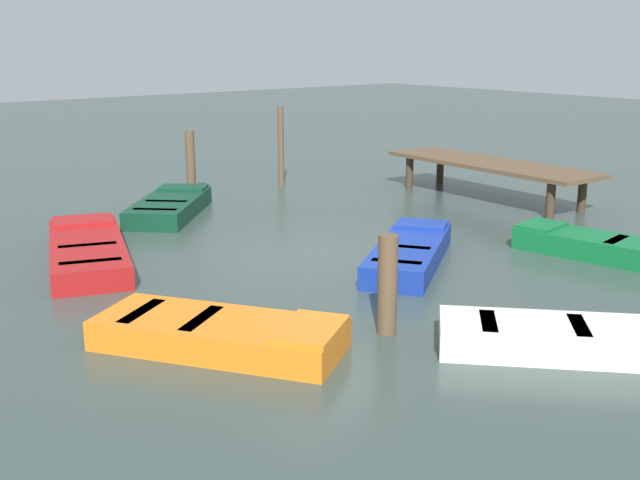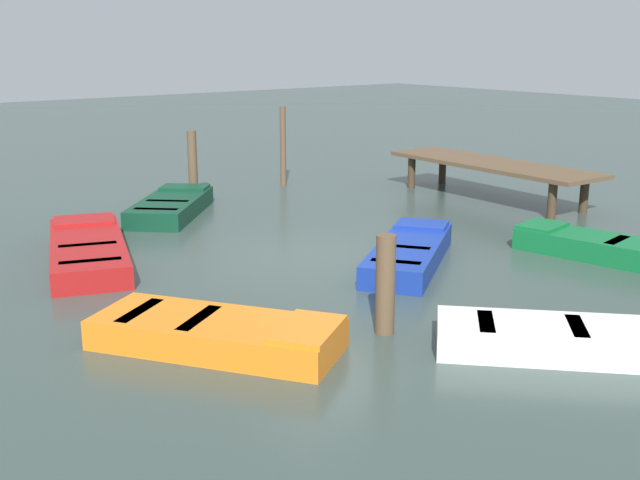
{
  "view_description": "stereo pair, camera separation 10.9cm",
  "coord_description": "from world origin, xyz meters",
  "px_view_note": "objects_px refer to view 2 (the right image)",
  "views": [
    {
      "loc": [
        10.85,
        -8.62,
        3.99
      ],
      "look_at": [
        0.0,
        0.0,
        0.35
      ],
      "focal_mm": 43.54,
      "sensor_mm": 36.0,
      "label": 1
    },
    {
      "loc": [
        10.92,
        -8.53,
        3.99
      ],
      "look_at": [
        0.0,
        0.0,
        0.35
      ],
      "focal_mm": 43.54,
      "sensor_mm": 36.0,
      "label": 2
    }
  ],
  "objects_px": {
    "mooring_piling_far_left": "(193,164)",
    "rowboat_blue": "(409,252)",
    "rowboat_white": "(604,341)",
    "rowboat_green": "(602,247)",
    "rowboat_red": "(88,249)",
    "dock_segment": "(492,166)",
    "rowboat_orange": "(218,333)",
    "mooring_piling_far_right": "(283,146)",
    "rowboat_dark_green": "(171,206)",
    "mooring_piling_mid_right": "(385,285)"
  },
  "relations": [
    {
      "from": "mooring_piling_far_left",
      "to": "rowboat_blue",
      "type": "bearing_deg",
      "value": 0.53
    },
    {
      "from": "rowboat_white",
      "to": "mooring_piling_far_left",
      "type": "bearing_deg",
      "value": 132.21
    },
    {
      "from": "rowboat_green",
      "to": "mooring_piling_far_left",
      "type": "bearing_deg",
      "value": 8.14
    },
    {
      "from": "rowboat_red",
      "to": "rowboat_white",
      "type": "distance_m",
      "value": 9.06
    },
    {
      "from": "dock_segment",
      "to": "rowboat_blue",
      "type": "bearing_deg",
      "value": -60.93
    },
    {
      "from": "rowboat_orange",
      "to": "rowboat_blue",
      "type": "height_order",
      "value": "same"
    },
    {
      "from": "rowboat_white",
      "to": "mooring_piling_far_right",
      "type": "distance_m",
      "value": 12.79
    },
    {
      "from": "mooring_piling_far_right",
      "to": "mooring_piling_far_left",
      "type": "height_order",
      "value": "mooring_piling_far_right"
    },
    {
      "from": "dock_segment",
      "to": "mooring_piling_far_right",
      "type": "height_order",
      "value": "mooring_piling_far_right"
    },
    {
      "from": "rowboat_dark_green",
      "to": "mooring_piling_far_right",
      "type": "height_order",
      "value": "mooring_piling_far_right"
    },
    {
      "from": "rowboat_green",
      "to": "rowboat_white",
      "type": "xyz_separation_m",
      "value": [
        2.63,
        -4.07,
        -0.0
      ]
    },
    {
      "from": "rowboat_green",
      "to": "mooring_piling_far_right",
      "type": "height_order",
      "value": "mooring_piling_far_right"
    },
    {
      "from": "dock_segment",
      "to": "rowboat_green",
      "type": "relative_size",
      "value": 1.78
    },
    {
      "from": "mooring_piling_far_right",
      "to": "rowboat_white",
      "type": "bearing_deg",
      "value": -16.57
    },
    {
      "from": "mooring_piling_far_right",
      "to": "rowboat_green",
      "type": "bearing_deg",
      "value": 2.56
    },
    {
      "from": "rowboat_dark_green",
      "to": "mooring_piling_far_left",
      "type": "height_order",
      "value": "mooring_piling_far_left"
    },
    {
      "from": "dock_segment",
      "to": "rowboat_white",
      "type": "relative_size",
      "value": 1.56
    },
    {
      "from": "rowboat_green",
      "to": "rowboat_white",
      "type": "relative_size",
      "value": 0.88
    },
    {
      "from": "rowboat_white",
      "to": "rowboat_dark_green",
      "type": "height_order",
      "value": "same"
    },
    {
      "from": "rowboat_green",
      "to": "mooring_piling_far_right",
      "type": "bearing_deg",
      "value": -7.29
    },
    {
      "from": "mooring_piling_far_left",
      "to": "rowboat_dark_green",
      "type": "bearing_deg",
      "value": -42.79
    },
    {
      "from": "rowboat_dark_green",
      "to": "dock_segment",
      "type": "bearing_deg",
      "value": -71.13
    },
    {
      "from": "rowboat_white",
      "to": "rowboat_dark_green",
      "type": "bearing_deg",
      "value": 139.35
    },
    {
      "from": "rowboat_dark_green",
      "to": "rowboat_green",
      "type": "bearing_deg",
      "value": -106.78
    },
    {
      "from": "rowboat_dark_green",
      "to": "rowboat_white",
      "type": "bearing_deg",
      "value": -133.4
    },
    {
      "from": "rowboat_red",
      "to": "mooring_piling_far_left",
      "type": "distance_m",
      "value": 6.02
    },
    {
      "from": "dock_segment",
      "to": "rowboat_orange",
      "type": "height_order",
      "value": "dock_segment"
    },
    {
      "from": "rowboat_dark_green",
      "to": "mooring_piling_far_right",
      "type": "distance_m",
      "value": 4.52
    },
    {
      "from": "rowboat_blue",
      "to": "mooring_piling_mid_right",
      "type": "xyz_separation_m",
      "value": [
        2.21,
        -2.64,
        0.48
      ]
    },
    {
      "from": "dock_segment",
      "to": "rowboat_blue",
      "type": "distance_m",
      "value": 6.41
    },
    {
      "from": "rowboat_green",
      "to": "rowboat_blue",
      "type": "xyz_separation_m",
      "value": [
        -1.93,
        -3.09,
        -0.0
      ]
    },
    {
      "from": "rowboat_orange",
      "to": "rowboat_red",
      "type": "relative_size",
      "value": 0.82
    },
    {
      "from": "rowboat_green",
      "to": "mooring_piling_mid_right",
      "type": "distance_m",
      "value": 5.76
    },
    {
      "from": "dock_segment",
      "to": "rowboat_white",
      "type": "bearing_deg",
      "value": -39.69
    },
    {
      "from": "rowboat_white",
      "to": "dock_segment",
      "type": "bearing_deg",
      "value": 94.55
    },
    {
      "from": "rowboat_orange",
      "to": "mooring_piling_far_left",
      "type": "distance_m",
      "value": 10.24
    },
    {
      "from": "rowboat_red",
      "to": "rowboat_green",
      "type": "distance_m",
      "value": 9.5
    },
    {
      "from": "rowboat_white",
      "to": "rowboat_dark_green",
      "type": "relative_size",
      "value": 1.2
    },
    {
      "from": "rowboat_orange",
      "to": "rowboat_white",
      "type": "height_order",
      "value": "same"
    },
    {
      "from": "rowboat_blue",
      "to": "mooring_piling_mid_right",
      "type": "bearing_deg",
      "value": -175.3
    },
    {
      "from": "mooring_piling_far_right",
      "to": "rowboat_dark_green",
      "type": "bearing_deg",
      "value": -70.95
    },
    {
      "from": "rowboat_green",
      "to": "rowboat_dark_green",
      "type": "height_order",
      "value": "same"
    },
    {
      "from": "rowboat_orange",
      "to": "rowboat_blue",
      "type": "relative_size",
      "value": 0.99
    },
    {
      "from": "rowboat_red",
      "to": "mooring_piling_far_left",
      "type": "xyz_separation_m",
      "value": [
        -4.02,
        4.43,
        0.63
      ]
    },
    {
      "from": "rowboat_orange",
      "to": "mooring_piling_far_left",
      "type": "xyz_separation_m",
      "value": [
        -9.09,
        4.68,
        0.63
      ]
    },
    {
      "from": "rowboat_dark_green",
      "to": "mooring_piling_far_left",
      "type": "relative_size",
      "value": 1.85
    },
    {
      "from": "rowboat_dark_green",
      "to": "mooring_piling_far_left",
      "type": "xyz_separation_m",
      "value": [
        -1.58,
        1.46,
        0.63
      ]
    },
    {
      "from": "rowboat_blue",
      "to": "mooring_piling_far_left",
      "type": "height_order",
      "value": "mooring_piling_far_left"
    },
    {
      "from": "rowboat_red",
      "to": "mooring_piling_mid_right",
      "type": "distance_m",
      "value": 6.3
    },
    {
      "from": "rowboat_green",
      "to": "mooring_piling_mid_right",
      "type": "bearing_deg",
      "value": 83.03
    }
  ]
}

